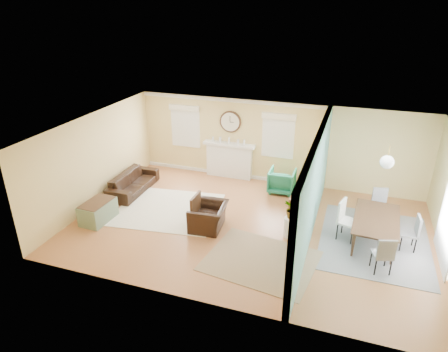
# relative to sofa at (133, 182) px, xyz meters

# --- Properties ---
(floor) EXTENTS (9.00, 9.00, 0.00)m
(floor) POSITION_rel_sofa_xyz_m (3.93, -0.89, -0.29)
(floor) COLOR #AC6A3E
(floor) RESTS_ON ground
(wall_back) EXTENTS (9.00, 0.02, 2.60)m
(wall_back) POSITION_rel_sofa_xyz_m (3.93, 2.11, 1.01)
(wall_back) COLOR #E0C27D
(wall_back) RESTS_ON ground
(wall_front) EXTENTS (9.00, 0.02, 2.60)m
(wall_front) POSITION_rel_sofa_xyz_m (3.93, -3.89, 1.01)
(wall_front) COLOR #E0C27D
(wall_front) RESTS_ON ground
(wall_left) EXTENTS (0.02, 6.00, 2.60)m
(wall_left) POSITION_rel_sofa_xyz_m (-0.57, -0.89, 1.01)
(wall_left) COLOR #E0C27D
(wall_left) RESTS_ON ground
(ceiling) EXTENTS (9.00, 6.00, 0.02)m
(ceiling) POSITION_rel_sofa_xyz_m (3.93, -0.89, 2.31)
(ceiling) COLOR white
(ceiling) RESTS_ON wall_back
(partition) EXTENTS (0.17, 6.00, 2.60)m
(partition) POSITION_rel_sofa_xyz_m (5.44, -0.61, 1.07)
(partition) COLOR #E0C27D
(partition) RESTS_ON ground
(fireplace) EXTENTS (1.70, 0.30, 1.17)m
(fireplace) POSITION_rel_sofa_xyz_m (2.43, 1.99, 0.31)
(fireplace) COLOR white
(fireplace) RESTS_ON ground
(wall_clock) EXTENTS (0.70, 0.07, 0.70)m
(wall_clock) POSITION_rel_sofa_xyz_m (2.43, 2.07, 1.56)
(wall_clock) COLOR #4C301F
(wall_clock) RESTS_ON wall_back
(window_left) EXTENTS (1.05, 0.13, 1.42)m
(window_left) POSITION_rel_sofa_xyz_m (0.88, 2.06, 1.37)
(window_left) COLOR white
(window_left) RESTS_ON wall_back
(window_right) EXTENTS (1.05, 0.13, 1.42)m
(window_right) POSITION_rel_sofa_xyz_m (3.98, 2.06, 1.37)
(window_right) COLOR white
(window_right) RESTS_ON wall_back
(pendant) EXTENTS (0.30, 0.30, 0.55)m
(pendant) POSITION_rel_sofa_xyz_m (6.93, -0.89, 1.91)
(pendant) COLOR gold
(pendant) RESTS_ON ceiling
(rug_cream) EXTENTS (3.05, 2.73, 0.01)m
(rug_cream) POSITION_rel_sofa_xyz_m (1.53, -0.73, -0.28)
(rug_cream) COLOR #F1EACB
(rug_cream) RESTS_ON floor
(rug_jute) EXTENTS (2.62, 2.25, 0.01)m
(rug_jute) POSITION_rel_sofa_xyz_m (4.56, -2.22, -0.28)
(rug_jute) COLOR #9D8161
(rug_jute) RESTS_ON floor
(rug_grey) EXTENTS (2.52, 3.15, 0.01)m
(rug_grey) POSITION_rel_sofa_xyz_m (6.99, -0.57, -0.28)
(rug_grey) COLOR gray
(rug_grey) RESTS_ON floor
(sofa) EXTENTS (0.82, 2.01, 0.58)m
(sofa) POSITION_rel_sofa_xyz_m (0.00, 0.00, 0.00)
(sofa) COLOR black
(sofa) RESTS_ON floor
(eames_chair) EXTENTS (0.96, 1.07, 0.65)m
(eames_chair) POSITION_rel_sofa_xyz_m (2.94, -1.26, 0.03)
(eames_chair) COLOR black
(eames_chair) RESTS_ON floor
(green_chair) EXTENTS (0.77, 0.79, 0.71)m
(green_chair) POSITION_rel_sofa_xyz_m (4.29, 1.42, 0.07)
(green_chair) COLOR #177A58
(green_chair) RESTS_ON floor
(trunk) EXTENTS (0.63, 0.99, 0.56)m
(trunk) POSITION_rel_sofa_xyz_m (0.05, -1.87, -0.01)
(trunk) COLOR gray
(trunk) RESTS_ON floor
(credenza) EXTENTS (0.48, 1.42, 0.80)m
(credenza) POSITION_rel_sofa_xyz_m (5.08, 0.10, 0.11)
(credenza) COLOR #995F36
(credenza) RESTS_ON floor
(tv) EXTENTS (0.19, 1.15, 0.66)m
(tv) POSITION_rel_sofa_xyz_m (5.07, 0.10, 0.84)
(tv) COLOR black
(tv) RESTS_ON credenza
(garden_stool) EXTENTS (0.35, 0.35, 0.52)m
(garden_stool) POSITION_rel_sofa_xyz_m (5.01, -0.99, -0.03)
(garden_stool) COLOR white
(garden_stool) RESTS_ON floor
(potted_plant) EXTENTS (0.48, 0.51, 0.45)m
(potted_plant) POSITION_rel_sofa_xyz_m (5.01, -0.99, 0.46)
(potted_plant) COLOR #337F33
(potted_plant) RESTS_ON garden_stool
(dining_table) EXTENTS (1.12, 1.89, 0.65)m
(dining_table) POSITION_rel_sofa_xyz_m (6.99, -0.57, 0.03)
(dining_table) COLOR #4C301F
(dining_table) RESTS_ON floor
(dining_chair_n) EXTENTS (0.47, 0.47, 0.88)m
(dining_chair_n) POSITION_rel_sofa_xyz_m (7.08, 0.55, 0.22)
(dining_chair_n) COLOR gray
(dining_chair_n) RESTS_ON floor
(dining_chair_s) EXTENTS (0.49, 0.49, 0.89)m
(dining_chair_s) POSITION_rel_sofa_xyz_m (7.08, -1.74, 0.23)
(dining_chair_s) COLOR gray
(dining_chair_s) RESTS_ON floor
(dining_chair_w) EXTENTS (0.56, 0.56, 1.01)m
(dining_chair_w) POSITION_rel_sofa_xyz_m (6.32, -0.67, 0.30)
(dining_chair_w) COLOR white
(dining_chair_w) RESTS_ON floor
(dining_chair_e) EXTENTS (0.42, 0.42, 0.88)m
(dining_chair_e) POSITION_rel_sofa_xyz_m (7.68, -0.64, 0.22)
(dining_chair_e) COLOR gray
(dining_chair_e) RESTS_ON floor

